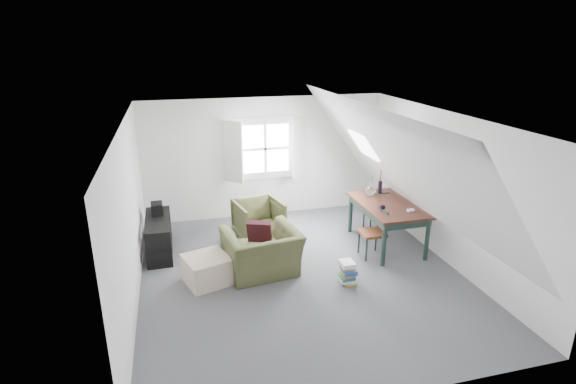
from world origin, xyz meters
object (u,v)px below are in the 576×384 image
object	(u,v)px
armchair_near	(262,273)
dining_table	(387,209)
armchair_far	(259,238)
media_shelf	(159,238)
dining_chair_near	(374,232)
ottoman	(207,270)
magazine_stack	(348,272)
dining_chair_far	(376,210)

from	to	relation	value
armchair_near	dining_table	xyz separation A→B (m)	(2.40, 0.45, 0.70)
armchair_far	media_shelf	distance (m)	1.84
dining_table	dining_chair_near	xyz separation A→B (m)	(-0.40, -0.34, -0.26)
ottoman	media_shelf	distance (m)	1.40
ottoman	armchair_near	bearing A→B (deg)	4.62
magazine_stack	armchair_far	bearing A→B (deg)	117.15
armchair_near	dining_table	size ratio (longest dim) A/B	0.70
dining_table	armchair_near	bearing A→B (deg)	-170.65
dining_table	ottoman	bearing A→B (deg)	-172.22
armchair_near	media_shelf	xyz separation A→B (m)	(-1.60, 1.13, 0.29)
armchair_near	dining_chair_far	world-z (taller)	dining_chair_far
magazine_stack	dining_chair_near	bearing A→B (deg)	44.39
ottoman	dining_table	world-z (taller)	dining_table
dining_chair_far	media_shelf	xyz separation A→B (m)	(-4.11, 0.01, -0.14)
ottoman	media_shelf	size ratio (longest dim) A/B	0.51
armchair_near	dining_chair_far	distance (m)	2.78
media_shelf	armchair_near	bearing A→B (deg)	-37.32
ottoman	dining_chair_near	world-z (taller)	dining_chair_near
dining_chair_far	magazine_stack	distance (m)	2.20
ottoman	dining_chair_near	bearing A→B (deg)	3.59
dining_chair_near	media_shelf	distance (m)	3.74
armchair_far	ottoman	size ratio (longest dim) A/B	1.29
armchair_near	dining_table	bearing A→B (deg)	-177.43
armchair_far	media_shelf	xyz separation A→B (m)	(-1.81, -0.19, 0.29)
armchair_near	dining_table	distance (m)	2.54
dining_table	dining_chair_far	world-z (taller)	dining_chair_far
media_shelf	magazine_stack	size ratio (longest dim) A/B	3.50
dining_chair_near	media_shelf	xyz separation A→B (m)	(-3.60, 1.02, -0.16)
armchair_near	armchair_far	distance (m)	1.33
dining_chair_far	magazine_stack	xyz separation A→B (m)	(-1.29, -1.77, -0.25)
dining_chair_far	dining_chair_near	world-z (taller)	dining_chair_near
ottoman	magazine_stack	xyz separation A→B (m)	(2.10, -0.58, -0.03)
ottoman	armchair_far	bearing A→B (deg)	51.87
magazine_stack	media_shelf	bearing A→B (deg)	147.74
ottoman	media_shelf	xyz separation A→B (m)	(-0.72, 1.20, 0.07)
armchair_near	dining_chair_near	size ratio (longest dim) A/B	1.33
armchair_far	magazine_stack	xyz separation A→B (m)	(1.01, -1.97, 0.18)
media_shelf	magazine_stack	distance (m)	3.34
armchair_near	dining_chair_near	world-z (taller)	dining_chair_near
armchair_far	magazine_stack	world-z (taller)	armchair_far
armchair_near	ottoman	bearing A→B (deg)	-3.38
ottoman	dining_table	distance (m)	3.35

